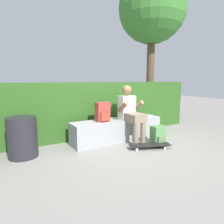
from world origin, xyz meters
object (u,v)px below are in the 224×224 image
object	(u,v)px
person_skater	(131,111)
backpack_on_bench	(103,112)
skateboard_near_person	(150,145)
bench_main	(117,130)
trash_bin	(22,137)
backpack_on_ground	(158,136)

from	to	relation	value
person_skater	backpack_on_bench	distance (m)	0.61
person_skater	skateboard_near_person	distance (m)	0.84
bench_main	skateboard_near_person	xyz separation A→B (m)	(0.23, -0.81, -0.16)
skateboard_near_person	backpack_on_bench	world-z (taller)	backpack_on_bench
skateboard_near_person	trash_bin	distance (m)	2.33
bench_main	backpack_on_ground	world-z (taller)	bench_main
skateboard_near_person	bench_main	bearing A→B (deg)	105.81
person_skater	trash_bin	world-z (taller)	person_skater
bench_main	trash_bin	xyz separation A→B (m)	(-1.93, 0.02, 0.12)
bench_main	person_skater	size ratio (longest dim) A/B	1.71
trash_bin	backpack_on_bench	bearing A→B (deg)	-1.25
trash_bin	bench_main	bearing A→B (deg)	-0.73
backpack_on_ground	trash_bin	world-z (taller)	trash_bin
bench_main	person_skater	distance (m)	0.52
bench_main	person_skater	world-z (taller)	person_skater
bench_main	trash_bin	distance (m)	1.94
backpack_on_bench	trash_bin	world-z (taller)	backpack_on_bench
person_skater	backpack_on_ground	xyz separation A→B (m)	(0.34, -0.49, -0.47)
bench_main	backpack_on_bench	world-z (taller)	backpack_on_bench
backpack_on_ground	bench_main	bearing A→B (deg)	126.75
bench_main	person_skater	xyz separation A→B (m)	(0.19, -0.22, 0.43)
bench_main	backpack_on_bench	bearing A→B (deg)	-178.55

